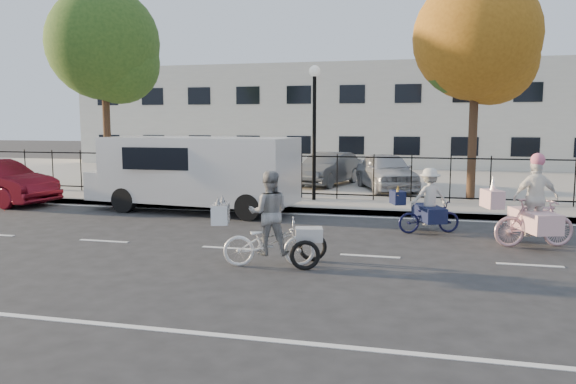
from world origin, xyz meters
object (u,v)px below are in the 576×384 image
(lamppost, at_px, (314,109))
(lot_car_c, at_px, (328,169))
(bull_bike, at_px, (428,207))
(pedestrian, at_px, (120,171))
(zebra_trike, at_px, (269,230))
(lot_car_b, at_px, (179,167))
(white_van, at_px, (195,171))
(lot_car_d, at_px, (386,171))
(unicorn_bike, at_px, (533,213))

(lamppost, relative_size, lot_car_c, 1.08)
(bull_bike, xyz_separation_m, pedestrian, (-10.69, 4.05, 0.31))
(zebra_trike, relative_size, lot_car_b, 0.45)
(white_van, height_order, lot_car_d, white_van)
(pedestrian, distance_m, lot_car_c, 8.06)
(unicorn_bike, distance_m, pedestrian, 13.85)
(lot_car_c, bearing_deg, pedestrian, -132.06)
(unicorn_bike, relative_size, lot_car_b, 0.45)
(lamppost, relative_size, lot_car_d, 1.05)
(unicorn_bike, relative_size, lot_car_c, 0.52)
(bull_bike, bearing_deg, lot_car_b, 31.25)
(lot_car_b, bearing_deg, lamppost, -9.39)
(lamppost, xyz_separation_m, unicorn_bike, (5.81, -5.10, -2.36))
(lamppost, relative_size, pedestrian, 2.71)
(pedestrian, xyz_separation_m, lot_car_c, (6.75, 4.40, -0.14))
(zebra_trike, xyz_separation_m, lot_car_c, (-1.05, 12.40, 0.12))
(zebra_trike, bearing_deg, lot_car_c, -10.19)
(zebra_trike, distance_m, white_van, 6.93)
(lamppost, bearing_deg, zebra_trike, -84.73)
(bull_bike, relative_size, lot_car_b, 0.38)
(zebra_trike, height_order, white_van, white_van)
(white_van, relative_size, lot_car_d, 1.57)
(unicorn_bike, xyz_separation_m, lot_car_d, (-3.71, 8.47, 0.10))
(lamppost, bearing_deg, white_van, -144.02)
(unicorn_bike, bearing_deg, pedestrian, 51.27)
(pedestrian, distance_m, lot_car_d, 9.76)
(bull_bike, bearing_deg, lot_car_d, -9.39)
(lamppost, xyz_separation_m, bull_bike, (3.62, -4.05, -2.48))
(lamppost, distance_m, lot_car_b, 7.93)
(bull_bike, bearing_deg, lamppost, 20.81)
(lot_car_d, bearing_deg, lamppost, -141.21)
(lamppost, distance_m, bull_bike, 5.97)
(pedestrian, bearing_deg, lamppost, 174.30)
(lot_car_c, relative_size, lot_car_d, 0.97)
(lamppost, height_order, lot_car_c, lamppost)
(bull_bike, height_order, lot_car_c, bull_bike)
(unicorn_bike, bearing_deg, white_van, 55.56)
(white_van, height_order, lot_car_c, white_van)
(lot_car_b, bearing_deg, lot_car_c, 26.15)
(white_van, xyz_separation_m, pedestrian, (-3.89, 2.30, -0.29))
(unicorn_bike, height_order, lot_car_c, unicorn_bike)
(zebra_trike, height_order, unicorn_bike, unicorn_bike)
(pedestrian, height_order, lot_car_b, pedestrian)
(zebra_trike, height_order, pedestrian, zebra_trike)
(bull_bike, height_order, pedestrian, pedestrian)
(lamppost, bearing_deg, lot_car_c, 94.01)
(zebra_trike, distance_m, lot_car_d, 11.45)
(lamppost, relative_size, lot_car_b, 0.94)
(lot_car_b, xyz_separation_m, lot_car_c, (6.24, 0.57, 0.02))
(bull_bike, bearing_deg, lot_car_c, 3.96)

